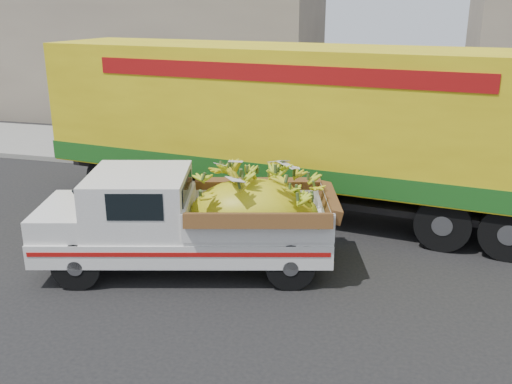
# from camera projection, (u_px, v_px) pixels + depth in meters

# --- Properties ---
(ground) EXTENTS (100.00, 100.00, 0.00)m
(ground) POSITION_uv_depth(u_px,v_px,m) (133.00, 259.00, 10.99)
(ground) COLOR black
(ground) RESTS_ON ground
(curb) EXTENTS (60.00, 0.25, 0.15)m
(curb) POSITION_uv_depth(u_px,v_px,m) (228.00, 172.00, 16.41)
(curb) COLOR gray
(curb) RESTS_ON ground
(sidewalk) EXTENTS (60.00, 4.00, 0.14)m
(sidewalk) POSITION_uv_depth(u_px,v_px,m) (248.00, 154.00, 18.34)
(sidewalk) COLOR gray
(sidewalk) RESTS_ON ground
(building_left) EXTENTS (18.00, 6.00, 5.00)m
(building_left) POSITION_uv_depth(u_px,v_px,m) (110.00, 56.00, 24.98)
(building_left) COLOR gray
(building_left) RESTS_ON ground
(pickup_truck) EXTENTS (5.52, 3.19, 1.83)m
(pickup_truck) POSITION_uv_depth(u_px,v_px,m) (208.00, 218.00, 10.33)
(pickup_truck) COLOR black
(pickup_truck) RESTS_ON ground
(semi_trailer) EXTENTS (12.05, 4.05, 3.80)m
(semi_trailer) POSITION_uv_depth(u_px,v_px,m) (295.00, 122.00, 12.91)
(semi_trailer) COLOR black
(semi_trailer) RESTS_ON ground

